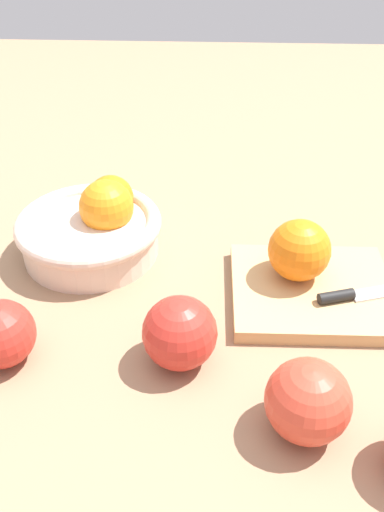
% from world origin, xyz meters
% --- Properties ---
extents(ground_plane, '(2.40, 2.40, 0.00)m').
position_xyz_m(ground_plane, '(0.00, 0.00, 0.00)').
color(ground_plane, '#997556').
extents(bowl, '(0.20, 0.20, 0.10)m').
position_xyz_m(bowl, '(-0.14, 0.13, 0.04)').
color(bowl, beige).
rests_on(bowl, ground_plane).
extents(cutting_board, '(0.21, 0.18, 0.02)m').
position_xyz_m(cutting_board, '(0.15, 0.04, 0.01)').
color(cutting_board, tan).
rests_on(cutting_board, ground_plane).
extents(orange_on_board, '(0.08, 0.08, 0.08)m').
position_xyz_m(orange_on_board, '(0.13, 0.06, 0.06)').
color(orange_on_board, orange).
rests_on(orange_on_board, cutting_board).
extents(knife, '(0.15, 0.06, 0.01)m').
position_xyz_m(knife, '(0.21, 0.02, 0.02)').
color(knife, silver).
rests_on(knife, cutting_board).
extents(apple_front_center, '(0.08, 0.08, 0.08)m').
position_xyz_m(apple_front_center, '(-0.01, -0.08, 0.04)').
color(apple_front_center, red).
rests_on(apple_front_center, ground_plane).
extents(apple_front_right, '(0.08, 0.08, 0.08)m').
position_xyz_m(apple_front_right, '(0.12, -0.16, 0.04)').
color(apple_front_right, '#D6422D').
rests_on(apple_front_right, ground_plane).
extents(apple_front_left, '(0.08, 0.08, 0.08)m').
position_xyz_m(apple_front_left, '(-0.21, -0.09, 0.04)').
color(apple_front_left, red).
rests_on(apple_front_left, ground_plane).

